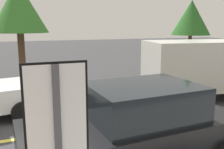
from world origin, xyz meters
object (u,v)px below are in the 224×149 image
at_px(speed_limit_sign, 58,149).
at_px(tree_centre_verge, 19,8).
at_px(car_black_far_lane, 136,126).
at_px(tree_left_verge, 191,18).
at_px(white_van, 213,65).

xyz_separation_m(speed_limit_sign, tree_centre_verge, (0.04, 10.17, 1.77)).
height_order(car_black_far_lane, tree_left_verge, tree_left_verge).
xyz_separation_m(white_van, tree_left_verge, (2.39, 4.58, 1.90)).
relative_size(white_van, tree_left_verge, 1.30).
bearing_deg(white_van, speed_limit_sign, -140.51).
bearing_deg(white_van, tree_centre_verge, 146.94).
distance_m(car_black_far_lane, tree_centre_verge, 8.59).
distance_m(white_van, tree_centre_verge, 8.51).
bearing_deg(car_black_far_lane, speed_limit_sign, -129.99).
bearing_deg(speed_limit_sign, car_black_far_lane, 50.01).
bearing_deg(speed_limit_sign, white_van, 39.49).
height_order(white_van, tree_left_verge, tree_left_verge).
distance_m(white_van, car_black_far_lane, 6.14).
bearing_deg(tree_left_verge, white_van, -117.53).
distance_m(tree_left_verge, tree_centre_verge, 9.27).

